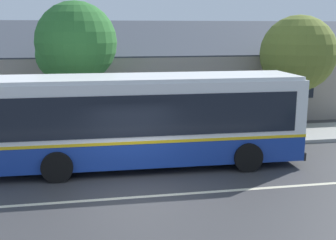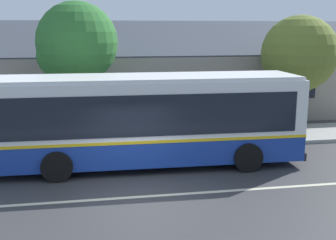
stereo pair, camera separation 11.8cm
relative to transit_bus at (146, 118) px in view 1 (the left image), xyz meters
name	(u,v)px [view 1 (the left image)]	position (x,y,z in m)	size (l,w,h in m)	color
ground_plane	(137,197)	(-0.66, -2.90, -1.72)	(300.00, 300.00, 0.00)	#38383A
sidewalk_far	(122,141)	(-0.66, 3.10, -1.64)	(60.00, 3.00, 0.15)	#9E9E99
lane_divider_stripe	(137,197)	(-0.66, -2.90, -1.71)	(60.00, 0.16, 0.01)	beige
community_building	(118,80)	(-0.33, 10.22, 0.12)	(27.46, 8.76, 6.26)	gray
transit_bus	(146,118)	(0.00, 0.00, 0.00)	(10.93, 2.92, 3.20)	navy
street_tree_primary	(297,57)	(7.69, 4.13, 1.77)	(3.55, 3.55, 5.43)	#4C3828
street_tree_secondary	(73,45)	(-2.52, 4.01, 2.40)	(3.43, 3.43, 5.93)	#4C3828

